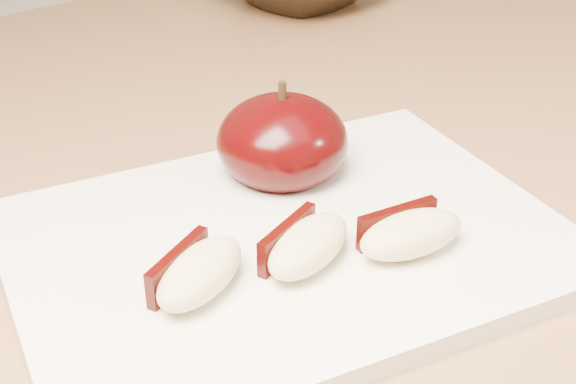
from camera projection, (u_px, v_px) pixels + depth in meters
cutting_board at (288, 242)px, 0.42m from camera, size 0.32×0.26×0.01m
apple_half at (282, 142)px, 0.46m from camera, size 0.09×0.09×0.06m
apple_wedge_a at (198, 272)px, 0.37m from camera, size 0.06×0.05×0.02m
apple_wedge_b at (306, 245)px, 0.39m from camera, size 0.06×0.04×0.02m
apple_wedge_c at (410, 233)px, 0.40m from camera, size 0.06×0.04×0.02m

